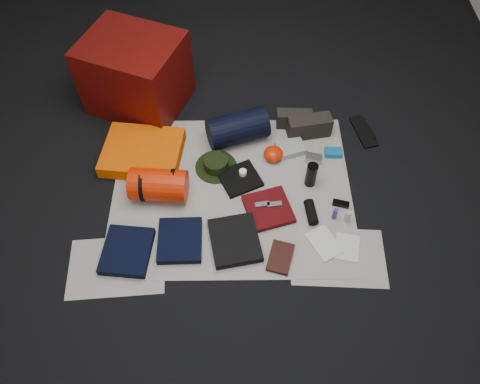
{
  "coord_description": "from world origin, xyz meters",
  "views": [
    {
      "loc": [
        0.04,
        -1.81,
        2.58
      ],
      "look_at": [
        0.05,
        -0.08,
        0.1
      ],
      "focal_mm": 35.0,
      "sensor_mm": 36.0,
      "label": 1
    }
  ],
  "objects_px": {
    "stuff_sack": "(159,185)",
    "paperback_book": "(280,257)",
    "red_cabinet": "(135,74)",
    "water_bottle": "(311,175)",
    "compact_camera": "(314,158)",
    "navy_duffel": "(238,128)",
    "sleeping_pad": "(143,152)"
  },
  "relations": [
    {
      "from": "red_cabinet",
      "to": "water_bottle",
      "type": "height_order",
      "value": "red_cabinet"
    },
    {
      "from": "water_bottle",
      "to": "paperback_book",
      "type": "relative_size",
      "value": 0.9
    },
    {
      "from": "stuff_sack",
      "to": "paperback_book",
      "type": "distance_m",
      "value": 0.92
    },
    {
      "from": "paperback_book",
      "to": "stuff_sack",
      "type": "bearing_deg",
      "value": 164.24
    },
    {
      "from": "navy_duffel",
      "to": "paperback_book",
      "type": "height_order",
      "value": "navy_duffel"
    },
    {
      "from": "red_cabinet",
      "to": "compact_camera",
      "type": "relative_size",
      "value": 5.99
    },
    {
      "from": "red_cabinet",
      "to": "stuff_sack",
      "type": "bearing_deg",
      "value": -53.52
    },
    {
      "from": "paperback_book",
      "to": "sleeping_pad",
      "type": "bearing_deg",
      "value": 154.93
    },
    {
      "from": "red_cabinet",
      "to": "paperback_book",
      "type": "bearing_deg",
      "value": -31.79
    },
    {
      "from": "sleeping_pad",
      "to": "stuff_sack",
      "type": "relative_size",
      "value": 1.45
    },
    {
      "from": "red_cabinet",
      "to": "paperback_book",
      "type": "relative_size",
      "value": 3.16
    },
    {
      "from": "navy_duffel",
      "to": "water_bottle",
      "type": "distance_m",
      "value": 0.64
    },
    {
      "from": "water_bottle",
      "to": "navy_duffel",
      "type": "bearing_deg",
      "value": 140.24
    },
    {
      "from": "stuff_sack",
      "to": "paperback_book",
      "type": "relative_size",
      "value": 1.76
    },
    {
      "from": "navy_duffel",
      "to": "compact_camera",
      "type": "xyz_separation_m",
      "value": [
        0.53,
        -0.21,
        -0.09
      ]
    },
    {
      "from": "compact_camera",
      "to": "navy_duffel",
      "type": "bearing_deg",
      "value": 173.79
    },
    {
      "from": "stuff_sack",
      "to": "navy_duffel",
      "type": "xyz_separation_m",
      "value": [
        0.52,
        0.49,
        0.0
      ]
    },
    {
      "from": "compact_camera",
      "to": "sleeping_pad",
      "type": "bearing_deg",
      "value": -167.02
    },
    {
      "from": "sleeping_pad",
      "to": "paperback_book",
      "type": "xyz_separation_m",
      "value": [
        0.92,
        -0.81,
        -0.03
      ]
    },
    {
      "from": "red_cabinet",
      "to": "water_bottle",
      "type": "distance_m",
      "value": 1.48
    },
    {
      "from": "water_bottle",
      "to": "compact_camera",
      "type": "distance_m",
      "value": 0.22
    },
    {
      "from": "sleeping_pad",
      "to": "navy_duffel",
      "type": "bearing_deg",
      "value": 13.7
    },
    {
      "from": "red_cabinet",
      "to": "sleeping_pad",
      "type": "distance_m",
      "value": 0.61
    },
    {
      "from": "sleeping_pad",
      "to": "compact_camera",
      "type": "relative_size",
      "value": 4.83
    },
    {
      "from": "red_cabinet",
      "to": "stuff_sack",
      "type": "height_order",
      "value": "red_cabinet"
    },
    {
      "from": "sleeping_pad",
      "to": "stuff_sack",
      "type": "xyz_separation_m",
      "value": [
        0.15,
        -0.33,
        0.06
      ]
    },
    {
      "from": "navy_duffel",
      "to": "water_bottle",
      "type": "height_order",
      "value": "navy_duffel"
    },
    {
      "from": "stuff_sack",
      "to": "navy_duffel",
      "type": "distance_m",
      "value": 0.72
    },
    {
      "from": "water_bottle",
      "to": "paperback_book",
      "type": "height_order",
      "value": "water_bottle"
    },
    {
      "from": "navy_duffel",
      "to": "red_cabinet",
      "type": "bearing_deg",
      "value": 133.29
    },
    {
      "from": "red_cabinet",
      "to": "water_bottle",
      "type": "relative_size",
      "value": 3.53
    },
    {
      "from": "navy_duffel",
      "to": "sleeping_pad",
      "type": "bearing_deg",
      "value": 175.05
    }
  ]
}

